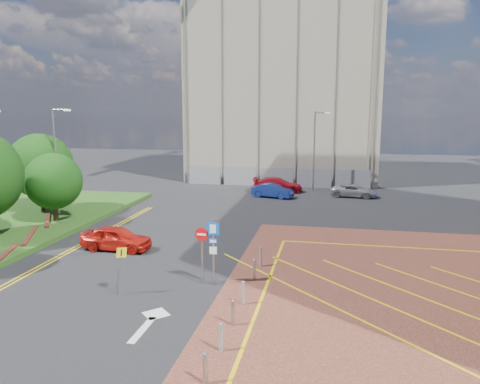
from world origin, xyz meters
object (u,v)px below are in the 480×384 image
(tree_d, at_px, (40,166))
(car_blue_back, at_px, (273,191))
(car_red_back, at_px, (278,185))
(lamp_back, at_px, (315,148))
(tree_c, at_px, (53,181))
(lamp_left_far, at_px, (56,157))
(warning_sign, at_px, (119,265))
(car_silver_back, at_px, (354,191))
(car_red_left, at_px, (116,238))
(sign_cluster, at_px, (209,245))

(tree_d, xyz_separation_m, car_blue_back, (16.90, 10.59, -3.22))
(car_blue_back, xyz_separation_m, car_red_back, (0.12, 3.09, 0.07))
(lamp_back, xyz_separation_m, car_blue_back, (-3.67, -4.41, -3.71))
(tree_c, distance_m, lamp_left_far, 2.65)
(tree_d, bearing_deg, tree_c, -45.00)
(lamp_back, xyz_separation_m, warning_sign, (-7.36, -29.05, -2.93))
(lamp_back, relative_size, car_blue_back, 2.04)
(warning_sign, bearing_deg, tree_d, 133.25)
(tree_c, relative_size, car_silver_back, 1.15)
(car_silver_back, bearing_deg, lamp_left_far, 127.89)
(tree_d, height_order, lamp_left_far, lamp_left_far)
(lamp_back, bearing_deg, car_red_back, -159.60)
(lamp_left_far, relative_size, car_blue_back, 2.04)
(tree_c, bearing_deg, car_red_left, -34.02)
(car_red_left, bearing_deg, sign_cluster, -120.20)
(car_red_back, xyz_separation_m, car_silver_back, (7.40, -1.32, -0.12))
(tree_d, distance_m, warning_sign, 19.44)
(tree_c, relative_size, sign_cluster, 1.53)
(lamp_back, height_order, car_silver_back, lamp_back)
(tree_d, xyz_separation_m, lamp_back, (20.58, 15.00, 0.49))
(lamp_back, distance_m, sign_cluster, 27.38)
(car_red_left, bearing_deg, tree_d, 54.36)
(tree_c, height_order, lamp_back, lamp_back)
(tree_d, relative_size, lamp_back, 0.76)
(tree_d, bearing_deg, warning_sign, -46.75)
(tree_c, height_order, sign_cluster, tree_c)
(car_red_back, bearing_deg, lamp_back, -73.61)
(tree_d, bearing_deg, lamp_left_far, -25.68)
(car_red_left, height_order, car_silver_back, car_red_left)
(sign_cluster, height_order, car_silver_back, sign_cluster)
(sign_cluster, distance_m, warning_sign, 4.15)
(car_blue_back, bearing_deg, sign_cluster, -165.22)
(lamp_left_far, bearing_deg, car_blue_back, 38.02)
(car_blue_back, bearing_deg, lamp_back, -24.76)
(tree_d, height_order, car_blue_back, tree_d)
(lamp_back, bearing_deg, tree_c, -134.32)
(tree_d, relative_size, car_blue_back, 1.55)
(tree_c, height_order, car_red_back, tree_c)
(lamp_back, bearing_deg, tree_d, -143.91)
(car_blue_back, bearing_deg, lamp_left_far, 143.07)
(tree_d, bearing_deg, lamp_back, 36.09)
(lamp_back, height_order, car_red_left, lamp_back)
(car_red_left, bearing_deg, warning_sign, -150.78)
(tree_c, relative_size, car_red_back, 0.99)
(lamp_left_far, relative_size, car_red_left, 1.91)
(sign_cluster, relative_size, warning_sign, 1.42)
(warning_sign, distance_m, car_blue_back, 24.93)
(tree_c, distance_m, tree_d, 4.30)
(tree_c, bearing_deg, car_blue_back, 44.35)
(lamp_back, distance_m, car_red_left, 25.32)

